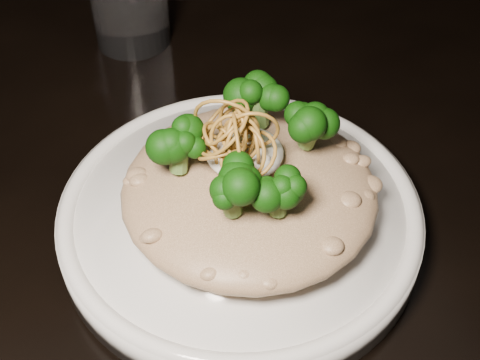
% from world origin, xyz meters
% --- Properties ---
extents(table, '(1.10, 0.80, 0.75)m').
position_xyz_m(table, '(0.00, 0.00, 0.67)').
color(table, black).
rests_on(table, ground).
extents(plate, '(0.27, 0.27, 0.03)m').
position_xyz_m(plate, '(-0.01, -0.04, 0.76)').
color(plate, silver).
rests_on(plate, table).
extents(risotto, '(0.18, 0.18, 0.04)m').
position_xyz_m(risotto, '(-0.00, -0.04, 0.80)').
color(risotto, brown).
rests_on(risotto, plate).
extents(broccoli, '(0.12, 0.12, 0.04)m').
position_xyz_m(broccoli, '(-0.00, -0.04, 0.84)').
color(broccoli, black).
rests_on(broccoli, risotto).
extents(cheese, '(0.05, 0.05, 0.02)m').
position_xyz_m(cheese, '(-0.00, -0.03, 0.82)').
color(cheese, silver).
rests_on(cheese, risotto).
extents(shallots, '(0.05, 0.05, 0.03)m').
position_xyz_m(shallots, '(-0.01, -0.04, 0.85)').
color(shallots, brown).
rests_on(shallots, cheese).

